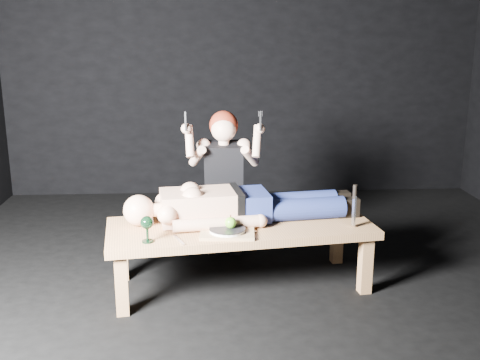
{
  "coord_description": "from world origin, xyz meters",
  "views": [
    {
      "loc": [
        -0.36,
        -3.58,
        1.71
      ],
      "look_at": [
        -0.15,
        0.13,
        0.75
      ],
      "focal_mm": 42.5,
      "sensor_mm": 36.0,
      "label": 1
    }
  ],
  "objects_px": {
    "carving_knife": "(354,206)",
    "goblet": "(147,229)",
    "lying_man": "(245,201)",
    "table": "(240,255)",
    "serving_tray": "(227,233)",
    "kneeling_woman": "(224,182)"
  },
  "relations": [
    {
      "from": "table",
      "to": "lying_man",
      "type": "relative_size",
      "value": 0.98
    },
    {
      "from": "lying_man",
      "to": "goblet",
      "type": "distance_m",
      "value": 0.76
    },
    {
      "from": "lying_man",
      "to": "goblet",
      "type": "relative_size",
      "value": 10.77
    },
    {
      "from": "table",
      "to": "serving_tray",
      "type": "distance_m",
      "value": 0.32
    },
    {
      "from": "kneeling_woman",
      "to": "goblet",
      "type": "height_order",
      "value": "kneeling_woman"
    },
    {
      "from": "lying_man",
      "to": "table",
      "type": "bearing_deg",
      "value": -117.23
    },
    {
      "from": "lying_man",
      "to": "carving_knife",
      "type": "relative_size",
      "value": 6.22
    },
    {
      "from": "goblet",
      "to": "kneeling_woman",
      "type": "bearing_deg",
      "value": 59.99
    },
    {
      "from": "kneeling_woman",
      "to": "goblet",
      "type": "distance_m",
      "value": 1.01
    },
    {
      "from": "goblet",
      "to": "carving_knife",
      "type": "relative_size",
      "value": 0.58
    },
    {
      "from": "kneeling_woman",
      "to": "table",
      "type": "bearing_deg",
      "value": -77.96
    },
    {
      "from": "carving_knife",
      "to": "goblet",
      "type": "bearing_deg",
      "value": -179.12
    },
    {
      "from": "table",
      "to": "kneeling_woman",
      "type": "relative_size",
      "value": 1.5
    },
    {
      "from": "lying_man",
      "to": "carving_knife",
      "type": "bearing_deg",
      "value": -24.12
    },
    {
      "from": "serving_tray",
      "to": "lying_man",
      "type": "bearing_deg",
      "value": 66.2
    },
    {
      "from": "table",
      "to": "lying_man",
      "type": "distance_m",
      "value": 0.38
    },
    {
      "from": "lying_man",
      "to": "serving_tray",
      "type": "xyz_separation_m",
      "value": [
        -0.14,
        -0.31,
        -0.12
      ]
    },
    {
      "from": "kneeling_woman",
      "to": "lying_man",
      "type": "bearing_deg",
      "value": -71.02
    },
    {
      "from": "kneeling_woman",
      "to": "goblet",
      "type": "xyz_separation_m",
      "value": [
        -0.51,
        -0.88,
        -0.06
      ]
    },
    {
      "from": "table",
      "to": "lying_man",
      "type": "height_order",
      "value": "lying_man"
    },
    {
      "from": "carving_knife",
      "to": "lying_man",
      "type": "bearing_deg",
      "value": 155.88
    },
    {
      "from": "serving_tray",
      "to": "carving_knife",
      "type": "relative_size",
      "value": 1.19
    }
  ]
}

